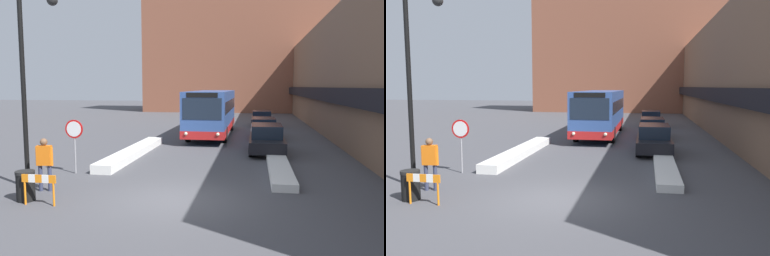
{
  "view_description": "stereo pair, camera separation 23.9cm",
  "coord_description": "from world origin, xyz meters",
  "views": [
    {
      "loc": [
        2.51,
        -11.25,
        3.57
      ],
      "look_at": [
        -0.05,
        4.15,
        1.83
      ],
      "focal_mm": 35.0,
      "sensor_mm": 36.0,
      "label": 1
    },
    {
      "loc": [
        2.74,
        -11.21,
        3.57
      ],
      "look_at": [
        -0.05,
        4.15,
        1.83
      ],
      "focal_mm": 35.0,
      "sensor_mm": 36.0,
      "label": 2
    }
  ],
  "objects": [
    {
      "name": "ground_plane",
      "position": [
        0.0,
        0.0,
        0.0
      ],
      "size": [
        160.0,
        160.0,
        0.0
      ],
      "primitive_type": "plane",
      "color": "#47474C"
    },
    {
      "name": "building_row_right",
      "position": [
        9.97,
        24.0,
        4.32
      ],
      "size": [
        5.5,
        60.0,
        8.67
      ],
      "color": "brown",
      "rests_on": "ground_plane"
    },
    {
      "name": "building_backdrop_far",
      "position": [
        0.0,
        43.56,
        8.51
      ],
      "size": [
        26.0,
        8.0,
        17.02
      ],
      "color": "brown",
      "rests_on": "ground_plane"
    },
    {
      "name": "snow_bank_left",
      "position": [
        -3.6,
        7.13,
        0.2
      ],
      "size": [
        0.9,
        8.66,
        0.39
      ],
      "color": "silver",
      "rests_on": "ground_plane"
    },
    {
      "name": "snow_bank_right",
      "position": [
        3.6,
        6.09,
        0.14
      ],
      "size": [
        0.9,
        9.49,
        0.29
      ],
      "color": "silver",
      "rests_on": "ground_plane"
    },
    {
      "name": "city_bus",
      "position": [
        -0.49,
        15.8,
        1.76
      ],
      "size": [
        2.67,
        11.14,
        3.25
      ],
      "color": "#335193",
      "rests_on": "ground_plane"
    },
    {
      "name": "parked_car_front",
      "position": [
        3.2,
        9.24,
        0.75
      ],
      "size": [
        1.86,
        4.59,
        1.52
      ],
      "color": "black",
      "rests_on": "ground_plane"
    },
    {
      "name": "parked_car_middle",
      "position": [
        3.2,
        15.16,
        0.7
      ],
      "size": [
        1.81,
        4.89,
        1.39
      ],
      "color": "#B7B7BC",
      "rests_on": "ground_plane"
    },
    {
      "name": "parked_car_back",
      "position": [
        3.2,
        23.37,
        0.7
      ],
      "size": [
        1.86,
        4.7,
        1.37
      ],
      "color": "#38383D",
      "rests_on": "ground_plane"
    },
    {
      "name": "stop_sign",
      "position": [
        -4.72,
        2.88,
        1.61
      ],
      "size": [
        0.76,
        0.08,
        2.23
      ],
      "color": "gray",
      "rests_on": "ground_plane"
    },
    {
      "name": "street_lamp",
      "position": [
        -5.08,
        0.58,
        4.13
      ],
      "size": [
        1.46,
        0.36,
        6.71
      ],
      "color": "black",
      "rests_on": "ground_plane"
    },
    {
      "name": "pedestrian",
      "position": [
        -4.5,
        0.27,
        1.1
      ],
      "size": [
        0.59,
        0.29,
        1.82
      ],
      "rotation": [
        0.0,
        0.0,
        0.14
      ],
      "color": "#333851",
      "rests_on": "ground_plane"
    },
    {
      "name": "trash_bin",
      "position": [
        -4.51,
        -0.84,
        0.48
      ],
      "size": [
        0.59,
        0.59,
        0.95
      ],
      "color": "black",
      "rests_on": "ground_plane"
    },
    {
      "name": "construction_barricade",
      "position": [
        -3.82,
        -1.2,
        0.67
      ],
      "size": [
        1.1,
        0.06,
        0.94
      ],
      "color": "orange",
      "rests_on": "ground_plane"
    }
  ]
}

